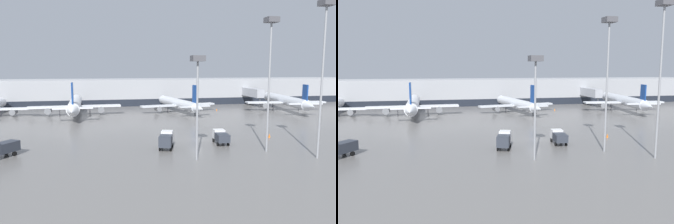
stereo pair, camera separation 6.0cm
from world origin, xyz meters
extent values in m
plane|color=slate|center=(0.00, 0.00, 0.00)|extent=(320.00, 320.00, 0.00)
cube|color=#9EA0A5|center=(0.00, 62.00, 4.50)|extent=(160.00, 16.00, 9.00)
cube|color=#1E232D|center=(0.00, 53.95, 1.20)|extent=(156.80, 0.10, 2.40)
cube|color=#A8AAB2|center=(34.08, 47.93, 4.60)|extent=(2.60, 12.15, 2.80)
cylinder|color=#3F4247|center=(34.08, 42.45, 1.60)|extent=(0.44, 0.44, 3.20)
cylinder|color=silver|center=(38.03, 34.05, 3.24)|extent=(6.25, 27.78, 2.86)
cone|color=silver|center=(39.93, 49.32, 3.24)|extent=(3.08, 3.45, 2.71)
cone|color=silver|center=(36.06, 18.21, 3.24)|extent=(3.08, 4.57, 2.57)
cube|color=silver|center=(37.95, 33.36, 2.67)|extent=(24.57, 5.90, 0.44)
cube|color=silver|center=(36.46, 21.43, 3.52)|extent=(9.40, 2.76, 0.35)
cube|color=navy|center=(36.46, 21.43, 6.39)|extent=(0.68, 2.64, 4.59)
cylinder|color=slate|center=(31.17, 34.20, 1.80)|extent=(1.95, 3.37, 1.57)
cylinder|color=slate|center=(44.73, 32.52, 1.80)|extent=(1.95, 3.37, 1.57)
cylinder|color=#2D2D33|center=(39.14, 42.96, 0.98)|extent=(0.20, 0.20, 1.95)
cylinder|color=#2D2D33|center=(33.99, 33.16, 0.98)|extent=(0.20, 0.20, 1.95)
cylinder|color=#2D2D33|center=(41.74, 32.19, 0.98)|extent=(0.20, 0.20, 1.95)
cylinder|color=silver|center=(-24.58, 36.18, 3.17)|extent=(4.27, 26.65, 3.20)
cone|color=silver|center=(-25.19, 51.21, 3.17)|extent=(3.18, 3.64, 3.04)
cone|color=silver|center=(-23.95, 20.52, 3.17)|extent=(3.07, 4.92, 2.88)
cube|color=silver|center=(-24.56, 35.52, 2.53)|extent=(25.06, 3.98, 0.44)
cube|color=silver|center=(-24.09, 23.98, 3.49)|extent=(9.54, 2.05, 0.35)
cube|color=navy|center=(-24.09, 23.98, 6.90)|extent=(0.47, 2.69, 5.53)
cylinder|color=slate|center=(-31.54, 35.24, 1.56)|extent=(1.89, 3.34, 1.76)
cylinder|color=slate|center=(-17.57, 35.80, 1.56)|extent=(1.89, 3.34, 1.76)
cylinder|color=#2D2D33|center=(-24.93, 44.80, 0.86)|extent=(0.20, 0.20, 1.73)
cylinder|color=#2D2D33|center=(-28.52, 34.70, 0.86)|extent=(0.20, 0.20, 1.73)
cylinder|color=#2D2D33|center=(-20.54, 35.02, 0.86)|extent=(0.20, 0.20, 1.73)
cylinder|color=silver|center=(4.93, 37.35, 2.66)|extent=(7.16, 24.64, 2.62)
cone|color=silver|center=(2.37, 50.84, 2.66)|extent=(2.98, 3.29, 2.49)
cone|color=silver|center=(7.59, 23.34, 2.66)|extent=(3.05, 4.30, 2.36)
cube|color=silver|center=(5.05, 36.74, 2.13)|extent=(23.21, 6.72, 0.44)
cube|color=silver|center=(7.04, 26.24, 2.92)|extent=(8.90, 2.98, 0.35)
cube|color=navy|center=(7.04, 26.24, 6.02)|extent=(0.76, 2.22, 5.15)
cylinder|color=slate|center=(-1.32, 35.53, 1.34)|extent=(1.92, 2.91, 1.44)
cylinder|color=slate|center=(11.42, 37.95, 1.34)|extent=(1.92, 2.91, 1.44)
cylinder|color=#2D2D33|center=(3.44, 45.20, 0.74)|extent=(0.20, 0.20, 1.48)
cylinder|color=#2D2D33|center=(1.52, 35.45, 0.74)|extent=(0.20, 0.20, 1.48)
cylinder|color=#2D2D33|center=(8.80, 36.83, 0.74)|extent=(0.20, 0.20, 1.48)
cone|color=silver|center=(-47.61, 52.48, 2.63)|extent=(2.79, 3.22, 2.75)
cylinder|color=slate|center=(-40.97, 37.60, 1.17)|extent=(1.63, 2.96, 1.59)
cylinder|color=#2D2D33|center=(-43.92, 37.02, 0.66)|extent=(0.20, 0.20, 1.33)
cube|color=#2D333D|center=(3.02, -5.32, 1.34)|extent=(2.26, 3.05, 1.28)
cube|color=silver|center=(3.21, -2.99, 1.50)|extent=(2.07, 1.93, 1.61)
cylinder|color=black|center=(2.31, -2.85, 0.35)|extent=(0.31, 0.72, 0.70)
cylinder|color=black|center=(4.13, -3.00, 0.35)|extent=(0.31, 0.72, 0.70)
cylinder|color=black|center=(2.07, -5.76, 0.35)|extent=(0.31, 0.72, 0.70)
cylinder|color=black|center=(3.88, -5.91, 0.35)|extent=(0.31, 0.72, 0.70)
cube|color=#2D333D|center=(-7.19, -6.83, 1.56)|extent=(2.71, 3.19, 1.71)
cube|color=silver|center=(-6.52, -4.75, 1.75)|extent=(2.29, 2.16, 2.09)
cylinder|color=black|center=(-7.34, -4.41, 0.35)|extent=(0.45, 0.74, 0.70)
cylinder|color=black|center=(-5.65, -4.96, 0.35)|extent=(0.45, 0.74, 0.70)
cylinder|color=black|center=(-8.18, -7.02, 0.35)|extent=(0.45, 0.74, 0.70)
cylinder|color=black|center=(-6.49, -7.56, 0.35)|extent=(0.45, 0.74, 0.70)
cube|color=#2D333D|center=(-31.32, -5.67, 1.45)|extent=(3.61, 4.01, 1.51)
cylinder|color=black|center=(-30.24, -5.65, 0.35)|extent=(0.60, 0.72, 0.70)
cylinder|color=black|center=(-31.70, -4.65, 0.35)|extent=(0.60, 0.72, 0.70)
cone|color=orange|center=(14.10, -1.11, 0.38)|extent=(0.41, 0.41, 0.75)
cone|color=orange|center=(17.52, 38.09, 0.31)|extent=(0.36, 0.36, 0.63)
cylinder|color=gray|center=(-3.82, -13.12, 7.07)|extent=(0.30, 0.30, 14.13)
cube|color=#4C4C51|center=(-3.82, -13.12, 14.53)|extent=(1.80, 1.80, 0.80)
cylinder|color=gray|center=(8.35, -10.79, 10.00)|extent=(0.30, 0.30, 19.99)
cube|color=#4C4C51|center=(8.35, -10.79, 20.39)|extent=(1.80, 1.80, 0.80)
cylinder|color=gray|center=(13.98, -15.60, 10.90)|extent=(0.30, 0.30, 21.80)
cube|color=#4C4C51|center=(13.98, -15.60, 22.20)|extent=(1.80, 1.80, 0.80)
camera|label=1|loc=(-16.88, -57.40, 13.34)|focal=35.00mm
camera|label=2|loc=(-16.82, -57.41, 13.34)|focal=35.00mm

